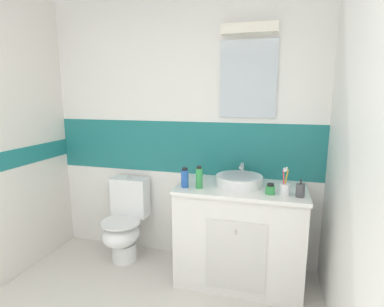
{
  "coord_description": "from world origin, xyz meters",
  "views": [
    {
      "loc": [
        0.86,
        -0.32,
        1.59
      ],
      "look_at": [
        0.21,
        2.04,
        1.12
      ],
      "focal_mm": 28.14,
      "sensor_mm": 36.0,
      "label": 1
    }
  ],
  "objects_px": {
    "toilet": "(125,223)",
    "soap_dispenser": "(300,190)",
    "toothbrush_cup": "(285,188)",
    "shampoo_bottle_tall": "(199,178)",
    "mouthwash_bottle": "(185,178)",
    "hair_gel_jar": "(270,189)",
    "sink_basin": "(239,180)"
  },
  "relations": [
    {
      "from": "sink_basin",
      "to": "mouthwash_bottle",
      "type": "height_order",
      "value": "mouthwash_bottle"
    },
    {
      "from": "toilet",
      "to": "soap_dispenser",
      "type": "xyz_separation_m",
      "value": [
        1.57,
        -0.2,
        0.53
      ]
    },
    {
      "from": "sink_basin",
      "to": "hair_gel_jar",
      "type": "bearing_deg",
      "value": -32.31
    },
    {
      "from": "sink_basin",
      "to": "soap_dispenser",
      "type": "relative_size",
      "value": 3.04
    },
    {
      "from": "shampoo_bottle_tall",
      "to": "mouthwash_bottle",
      "type": "relative_size",
      "value": 1.12
    },
    {
      "from": "sink_basin",
      "to": "hair_gel_jar",
      "type": "height_order",
      "value": "sink_basin"
    },
    {
      "from": "soap_dispenser",
      "to": "shampoo_bottle_tall",
      "type": "relative_size",
      "value": 0.77
    },
    {
      "from": "shampoo_bottle_tall",
      "to": "hair_gel_jar",
      "type": "xyz_separation_m",
      "value": [
        0.56,
        0.0,
        -0.05
      ]
    },
    {
      "from": "hair_gel_jar",
      "to": "shampoo_bottle_tall",
      "type": "bearing_deg",
      "value": -179.86
    },
    {
      "from": "toothbrush_cup",
      "to": "mouthwash_bottle",
      "type": "bearing_deg",
      "value": -179.47
    },
    {
      "from": "toilet",
      "to": "shampoo_bottle_tall",
      "type": "xyz_separation_m",
      "value": [
        0.79,
        -0.19,
        0.57
      ]
    },
    {
      "from": "mouthwash_bottle",
      "to": "toilet",
      "type": "bearing_deg",
      "value": 163.39
    },
    {
      "from": "toothbrush_cup",
      "to": "soap_dispenser",
      "type": "distance_m",
      "value": 0.11
    },
    {
      "from": "mouthwash_bottle",
      "to": "sink_basin",
      "type": "bearing_deg",
      "value": 21.75
    },
    {
      "from": "toilet",
      "to": "shampoo_bottle_tall",
      "type": "distance_m",
      "value": 0.99
    },
    {
      "from": "toilet",
      "to": "toothbrush_cup",
      "type": "relative_size",
      "value": 3.74
    },
    {
      "from": "soap_dispenser",
      "to": "hair_gel_jar",
      "type": "bearing_deg",
      "value": 176.85
    },
    {
      "from": "toothbrush_cup",
      "to": "hair_gel_jar",
      "type": "height_order",
      "value": "toothbrush_cup"
    },
    {
      "from": "shampoo_bottle_tall",
      "to": "sink_basin",
      "type": "bearing_deg",
      "value": 28.08
    },
    {
      "from": "toilet",
      "to": "shampoo_bottle_tall",
      "type": "bearing_deg",
      "value": -13.78
    },
    {
      "from": "toilet",
      "to": "hair_gel_jar",
      "type": "relative_size",
      "value": 9.6
    },
    {
      "from": "soap_dispenser",
      "to": "sink_basin",
      "type": "bearing_deg",
      "value": 159.82
    },
    {
      "from": "toothbrush_cup",
      "to": "mouthwash_bottle",
      "type": "distance_m",
      "value": 0.79
    },
    {
      "from": "toilet",
      "to": "sink_basin",
      "type": "bearing_deg",
      "value": -1.64
    },
    {
      "from": "toilet",
      "to": "soap_dispenser",
      "type": "bearing_deg",
      "value": -7.44
    },
    {
      "from": "toothbrush_cup",
      "to": "shampoo_bottle_tall",
      "type": "relative_size",
      "value": 1.17
    },
    {
      "from": "sink_basin",
      "to": "mouthwash_bottle",
      "type": "xyz_separation_m",
      "value": [
        -0.42,
        -0.17,
        0.03
      ]
    },
    {
      "from": "toilet",
      "to": "toothbrush_cup",
      "type": "bearing_deg",
      "value": -7.56
    },
    {
      "from": "soap_dispenser",
      "to": "mouthwash_bottle",
      "type": "distance_m",
      "value": 0.9
    },
    {
      "from": "toilet",
      "to": "mouthwash_bottle",
      "type": "distance_m",
      "value": 0.9
    },
    {
      "from": "shampoo_bottle_tall",
      "to": "mouthwash_bottle",
      "type": "xyz_separation_m",
      "value": [
        -0.12,
        -0.01,
        -0.01
      ]
    },
    {
      "from": "toothbrush_cup",
      "to": "soap_dispenser",
      "type": "bearing_deg",
      "value": -5.84
    }
  ]
}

